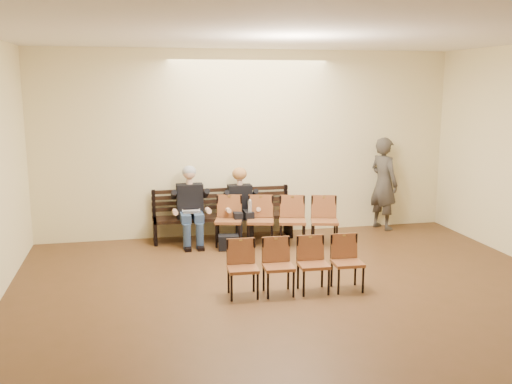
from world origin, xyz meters
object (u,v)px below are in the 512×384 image
seated_woman (241,207)px  water_bottle (250,213)px  laptop (192,214)px  passerby (384,177)px  bag (229,242)px  bench (223,227)px  seated_man (190,205)px  chair_row_front (276,221)px  chair_row_back (296,266)px

seated_woman → water_bottle: 0.33m
laptop → passerby: passerby is taller
passerby → bag: bearing=82.8°
bench → laptop: laptop is taller
seated_man → passerby: 3.89m
seated_man → chair_row_front: bearing=-19.8°
bag → chair_row_back: (0.56, -2.28, 0.26)m
laptop → passerby: bearing=-5.0°
water_bottle → chair_row_back: bearing=-87.5°
seated_man → laptop: seated_man is taller
seated_woman → water_bottle: bearing=-69.7°
laptop → bag: 0.86m
chair_row_front → chair_row_back: size_ratio=1.15×
passerby → chair_row_back: passerby is taller
bag → chair_row_front: (0.88, 0.07, 0.32)m
laptop → bench: bearing=13.3°
passerby → chair_row_front: passerby is taller
water_bottle → chair_row_back: size_ratio=0.13×
bench → seated_man: (-0.62, -0.12, 0.48)m
seated_woman → passerby: size_ratio=0.60×
water_bottle → chair_row_back: chair_row_back is taller
laptop → chair_row_front: size_ratio=0.15×
bench → chair_row_front: (0.86, -0.65, 0.22)m
bag → passerby: 3.50m
seated_man → chair_row_front: 1.59m
seated_woman → water_bottle: seated_woman is taller
seated_man → chair_row_back: 3.12m
water_bottle → chair_row_front: 0.51m
bag → seated_woman: bearing=60.8°
bench → seated_woman: size_ratio=2.06×
seated_man → seated_woman: seated_man is taller
bag → chair_row_back: 2.36m
chair_row_front → seated_man: bearing=174.4°
bench → passerby: 3.35m
water_bottle → passerby: bearing=10.4°
water_bottle → laptop: bearing=171.8°
seated_woman → laptop: 0.94m
seated_man → passerby: passerby is taller
bench → bag: 0.73m
passerby → chair_row_back: 4.17m
bench → water_bottle: water_bottle is taller
laptop → chair_row_front: 1.52m
bag → passerby: bearing=14.1°
bench → seated_woman: 0.53m
seated_man → seated_woman: size_ratio=1.13×
laptop → chair_row_back: (1.15, -2.73, -0.18)m
seated_woman → chair_row_back: bearing=-85.6°
seated_man → seated_woman: 0.93m
bench → chair_row_back: bearing=-79.9°
seated_man → water_bottle: seated_man is taller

